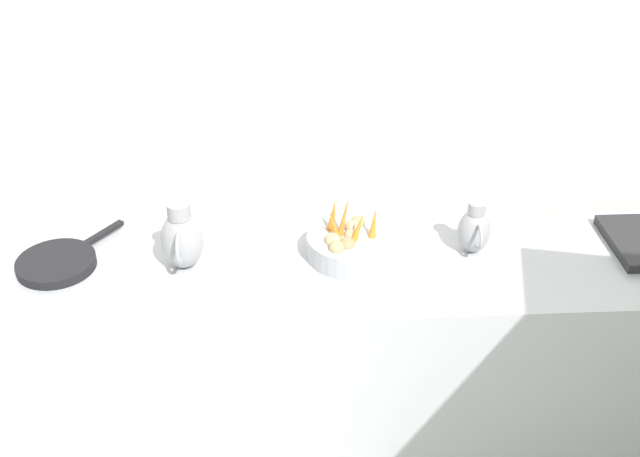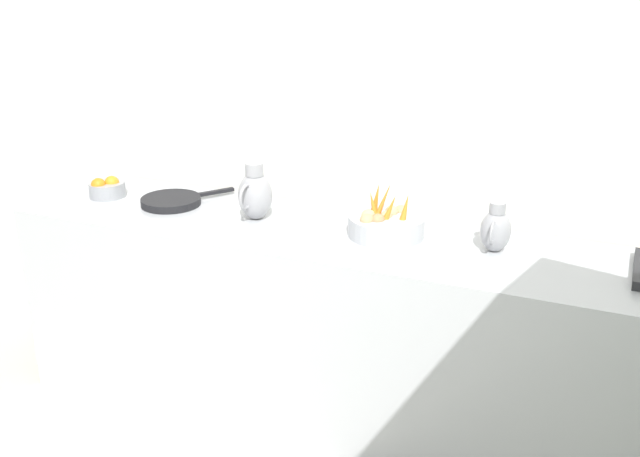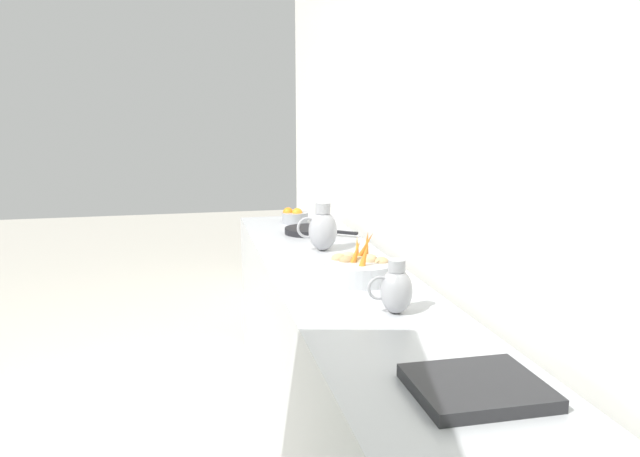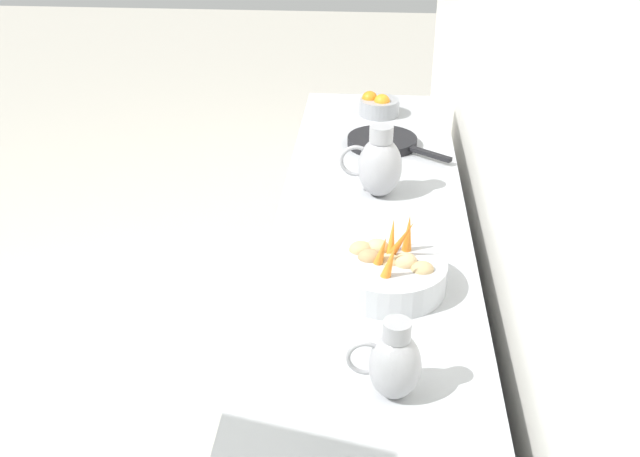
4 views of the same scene
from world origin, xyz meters
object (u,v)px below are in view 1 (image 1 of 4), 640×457
(skillet_on_counter, at_px, (58,263))
(vegetable_colander, at_px, (350,244))
(metal_pitcher_short, at_px, (474,230))
(metal_pitcher_tall, at_px, (182,239))

(skillet_on_counter, bearing_deg, vegetable_colander, 91.04)
(metal_pitcher_short, bearing_deg, vegetable_colander, -88.99)
(vegetable_colander, distance_m, metal_pitcher_tall, 0.59)
(metal_pitcher_tall, xyz_separation_m, metal_pitcher_short, (-0.04, 1.04, -0.02))
(metal_pitcher_short, bearing_deg, metal_pitcher_tall, -87.65)
(metal_pitcher_short, xyz_separation_m, skillet_on_counter, (0.03, -1.48, -0.07))
(vegetable_colander, bearing_deg, metal_pitcher_tall, -86.64)
(metal_pitcher_tall, xyz_separation_m, skillet_on_counter, (-0.02, -0.45, -0.10))
(metal_pitcher_tall, bearing_deg, skillet_on_counter, -92.04)
(metal_pitcher_tall, distance_m, metal_pitcher_short, 1.04)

